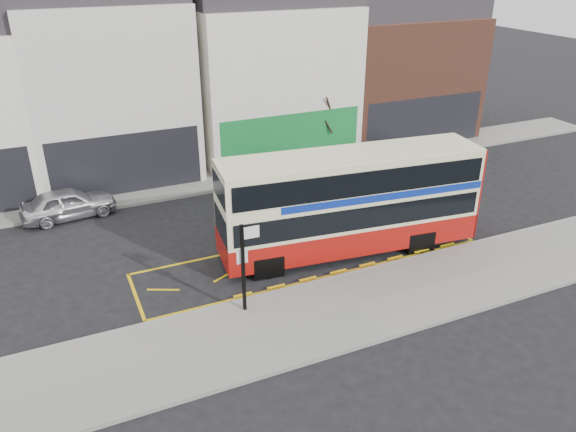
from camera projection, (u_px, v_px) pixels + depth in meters
name	position (u px, v px, depth m)	size (l,w,h in m)	color
ground	(328.00, 276.00, 21.55)	(120.00, 120.00, 0.00)	black
pavement	(358.00, 305.00, 19.63)	(40.00, 4.00, 0.15)	gray
kerb	(332.00, 279.00, 21.21)	(40.00, 0.15, 0.15)	gray
far_pavement	(233.00, 177.00, 30.56)	(50.00, 3.00, 0.15)	gray
road_markings	(309.00, 256.00, 22.87)	(14.00, 3.40, 0.01)	yellow
terrace_left	(105.00, 75.00, 29.54)	(8.00, 8.01, 11.80)	silver
terrace_green_shop	(264.00, 66.00, 32.96)	(9.00, 8.01, 11.30)	white
terrace_right	(392.00, 63.00, 36.50)	(9.00, 8.01, 10.30)	brown
double_decker_bus	(351.00, 201.00, 22.43)	(10.77, 3.56, 4.22)	beige
bus_stop_post	(245.00, 260.00, 18.50)	(0.80, 0.14, 3.24)	black
car_silver	(68.00, 203.00, 25.88)	(1.69, 4.19, 1.43)	silver
car_grey	(277.00, 171.00, 29.81)	(1.36, 3.90, 1.29)	#36393C
car_white	(398.00, 153.00, 32.24)	(1.98, 4.88, 1.42)	white
street_tree_right	(323.00, 103.00, 31.73)	(2.34, 2.34, 5.05)	black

